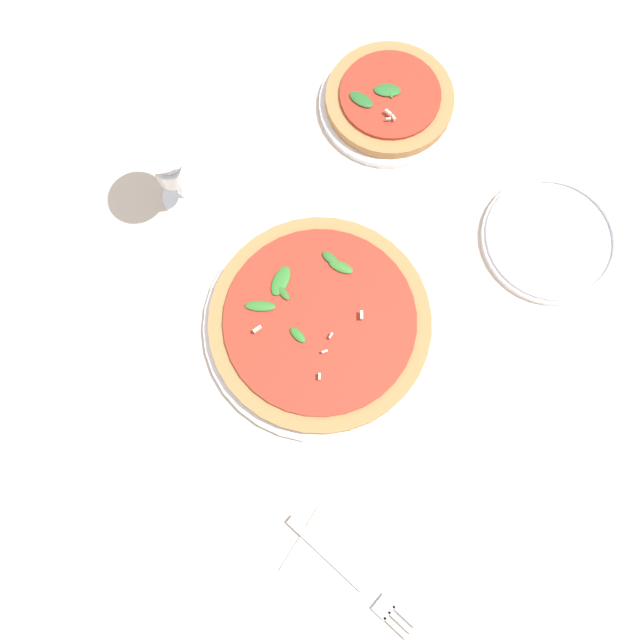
{
  "coord_description": "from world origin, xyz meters",
  "views": [
    {
      "loc": [
        0.09,
        -0.18,
        0.88
      ],
      "look_at": [
        0.02,
        0.04,
        0.03
      ],
      "focal_mm": 35.0,
      "sensor_mm": 36.0,
      "label": 1
    }
  ],
  "objects_px": {
    "pizza_arugula_main": "(320,322)",
    "side_plate_white": "(551,239)",
    "fork": "(349,575)",
    "wine_glass": "(168,162)",
    "pizza_personal_side": "(388,101)"
  },
  "relations": [
    {
      "from": "pizza_personal_side",
      "to": "fork",
      "type": "xyz_separation_m",
      "value": [
        0.16,
        -0.69,
        -0.01
      ]
    },
    {
      "from": "pizza_arugula_main",
      "to": "side_plate_white",
      "type": "height_order",
      "value": "pizza_arugula_main"
    },
    {
      "from": "fork",
      "to": "side_plate_white",
      "type": "distance_m",
      "value": 0.56
    },
    {
      "from": "wine_glass",
      "to": "fork",
      "type": "distance_m",
      "value": 0.61
    },
    {
      "from": "pizza_arugula_main",
      "to": "wine_glass",
      "type": "distance_m",
      "value": 0.31
    },
    {
      "from": "side_plate_white",
      "to": "fork",
      "type": "bearing_deg",
      "value": -104.09
    },
    {
      "from": "pizza_personal_side",
      "to": "wine_glass",
      "type": "height_order",
      "value": "wine_glass"
    },
    {
      "from": "pizza_arugula_main",
      "to": "wine_glass",
      "type": "height_order",
      "value": "wine_glass"
    },
    {
      "from": "pizza_arugula_main",
      "to": "side_plate_white",
      "type": "bearing_deg",
      "value": 40.0
    },
    {
      "from": "pizza_arugula_main",
      "to": "wine_glass",
      "type": "bearing_deg",
      "value": 154.69
    },
    {
      "from": "wine_glass",
      "to": "pizza_personal_side",
      "type": "bearing_deg",
      "value": 45.67
    },
    {
      "from": "pizza_arugula_main",
      "to": "pizza_personal_side",
      "type": "bearing_deg",
      "value": 92.52
    },
    {
      "from": "wine_glass",
      "to": "side_plate_white",
      "type": "bearing_deg",
      "value": 11.62
    },
    {
      "from": "pizza_personal_side",
      "to": "fork",
      "type": "bearing_deg",
      "value": -76.6
    },
    {
      "from": "fork",
      "to": "wine_glass",
      "type": "bearing_deg",
      "value": 156.03
    }
  ]
}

